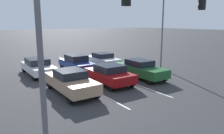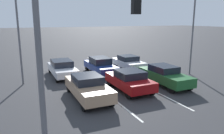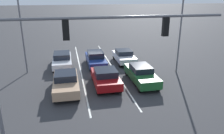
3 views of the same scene
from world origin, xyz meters
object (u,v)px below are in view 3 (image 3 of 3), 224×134
car_navy_midlane_second (96,58)px  car_silver_leftlane_second (124,56)px  car_white_rightlane_second (62,59)px  car_maroon_midlane_front (106,77)px  car_darkgreen_leftlane_front (141,74)px  street_lamp_left_shoulder (179,24)px  car_tan_rightlane_front (66,82)px  traffic_signal_gantry (70,45)px  street_lamp_right_shoulder (23,25)px

car_navy_midlane_second → car_silver_leftlane_second: bearing=-172.4°
car_white_rightlane_second → car_silver_leftlane_second: 6.54m
car_maroon_midlane_front → car_darkgreen_leftlane_front: 3.06m
car_navy_midlane_second → street_lamp_left_shoulder: 8.81m
car_tan_rightlane_front → car_darkgreen_leftlane_front: (-6.20, -0.48, -0.01)m
car_tan_rightlane_front → street_lamp_left_shoulder: size_ratio=0.59×
street_lamp_left_shoulder → car_navy_midlane_second: bearing=-26.8°
car_navy_midlane_second → traffic_signal_gantry: 12.02m
car_silver_leftlane_second → car_maroon_midlane_front: bearing=62.2°
car_darkgreen_leftlane_front → car_silver_leftlane_second: 5.70m
car_darkgreen_leftlane_front → street_lamp_right_shoulder: bearing=-24.8°
car_tan_rightlane_front → traffic_signal_gantry: traffic_signal_gantry is taller
car_tan_rightlane_front → street_lamp_right_shoulder: size_ratio=0.60×
car_maroon_midlane_front → car_tan_rightlane_front: car_tan_rightlane_front is taller
car_maroon_midlane_front → traffic_signal_gantry: bearing=63.9°
car_maroon_midlane_front → car_silver_leftlane_second: car_maroon_midlane_front is taller
car_maroon_midlane_front → car_navy_midlane_second: 5.40m
car_silver_leftlane_second → traffic_signal_gantry: (5.81, 11.41, 4.11)m
street_lamp_right_shoulder → street_lamp_left_shoulder: size_ratio=0.98×
car_tan_rightlane_front → car_silver_leftlane_second: bearing=-135.2°
car_maroon_midlane_front → street_lamp_right_shoulder: (6.55, -4.55, 3.78)m
car_navy_midlane_second → street_lamp_left_shoulder: size_ratio=0.58×
traffic_signal_gantry → street_lamp_right_shoulder: size_ratio=1.50×
car_darkgreen_leftlane_front → traffic_signal_gantry: traffic_signal_gantry is taller
car_silver_leftlane_second → street_lamp_right_shoulder: bearing=7.5°
car_darkgreen_leftlane_front → traffic_signal_gantry: size_ratio=0.41×
car_tan_rightlane_front → car_darkgreen_leftlane_front: 6.22m
car_white_rightlane_second → car_silver_leftlane_second: bearing=179.5°
car_navy_midlane_second → car_tan_rightlane_front: bearing=61.9°
street_lamp_left_shoulder → car_maroon_midlane_front: bearing=14.5°
car_white_rightlane_second → car_darkgreen_leftlane_front: bearing=138.6°
traffic_signal_gantry → car_maroon_midlane_front: bearing=-116.1°
car_tan_rightlane_front → traffic_signal_gantry: 6.64m
car_white_rightlane_second → traffic_signal_gantry: traffic_signal_gantry is taller
car_maroon_midlane_front → traffic_signal_gantry: 7.44m
traffic_signal_gantry → car_silver_leftlane_second: bearing=-117.0°
car_darkgreen_leftlane_front → street_lamp_left_shoulder: bearing=-156.8°
car_white_rightlane_second → car_navy_midlane_second: size_ratio=1.02×
car_silver_leftlane_second → street_lamp_left_shoulder: bearing=134.5°
car_maroon_midlane_front → car_darkgreen_leftlane_front: bearing=-177.7°
car_white_rightlane_second → street_lamp_right_shoulder: street_lamp_right_shoulder is taller
street_lamp_left_shoulder → street_lamp_right_shoulder: bearing=-11.4°
car_maroon_midlane_front → car_navy_midlane_second: (0.07, -5.40, 0.01)m
car_white_rightlane_second → street_lamp_left_shoulder: 11.88m
car_silver_leftlane_second → car_white_rightlane_second: bearing=-0.5°
street_lamp_left_shoulder → car_tan_rightlane_front: bearing=12.1°
car_maroon_midlane_front → street_lamp_right_shoulder: street_lamp_right_shoulder is taller
car_darkgreen_leftlane_front → street_lamp_left_shoulder: 5.76m
car_maroon_midlane_front → car_darkgreen_leftlane_front: car_darkgreen_leftlane_front is taller
car_navy_midlane_second → street_lamp_left_shoulder: street_lamp_left_shoulder is taller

